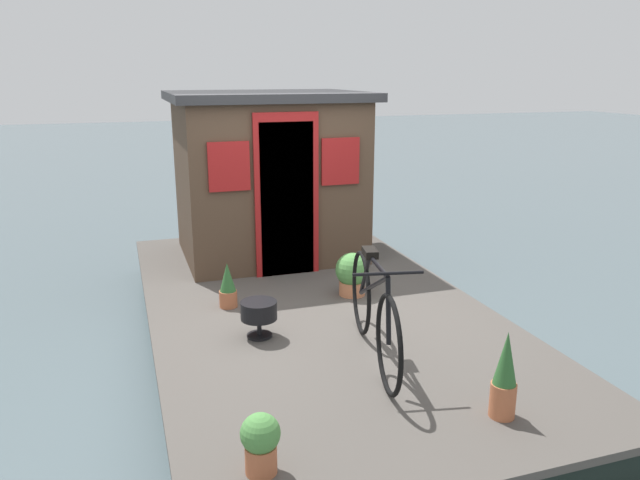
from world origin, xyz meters
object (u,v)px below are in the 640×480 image
Objects in this scene: charcoal_grill at (259,312)px; bicycle at (374,311)px; potted_plant_sage at (352,273)px; potted_plant_succulent at (505,377)px; potted_plant_mint at (261,442)px; houseboat_cabin at (268,175)px; potted_plant_fern at (228,286)px.

bicycle is at bearing -131.88° from charcoal_grill.
potted_plant_sage is 0.73× the size of potted_plant_succulent.
potted_plant_mint is 0.61× the size of potted_plant_succulent.
houseboat_cabin is 3.76× the size of potted_plant_succulent.
potted_plant_succulent is (0.07, -1.65, 0.09)m from potted_plant_mint.
bicycle reaches higher than potted_plant_mint.
potted_plant_fern is 0.73× the size of potted_plant_succulent.
potted_plant_sage is 1.38× the size of charcoal_grill.
houseboat_cabin reaches higher than potted_plant_fern.
bicycle reaches higher than potted_plant_succulent.
potted_plant_fern is 1.38× the size of charcoal_grill.
houseboat_cabin is at bearing -26.53° from potted_plant_fern.
bicycle is at bearing 165.28° from potted_plant_sage.
potted_plant_mint is at bearing 92.60° from potted_plant_succulent.
potted_plant_succulent is (-1.06, -0.48, -0.11)m from bicycle.
houseboat_cabin reaches higher than bicycle.
potted_plant_succulent reaches higher than potted_plant_mint.
charcoal_grill is at bearing 164.14° from houseboat_cabin.
charcoal_grill is at bearing 122.09° from potted_plant_sage.
potted_plant_fern is at bearing 9.57° from charcoal_grill.
houseboat_cabin is at bearing 7.66° from potted_plant_succulent.
potted_plant_sage is 1.21× the size of potted_plant_mint.
potted_plant_mint is 1.86m from charcoal_grill.
potted_plant_mint is 1.14× the size of charcoal_grill.
charcoal_grill is (-2.41, 0.69, -0.78)m from houseboat_cabin.
potted_plant_sage is at bearing 2.60° from potted_plant_succulent.
charcoal_grill is at bearing 35.52° from potted_plant_succulent.
potted_plant_sage is at bearing -93.03° from potted_plant_fern.
potted_plant_succulent reaches higher than potted_plant_sage.
potted_plant_fern is at bearing 86.97° from potted_plant_sage.
potted_plant_fern is 0.79m from charcoal_grill.
potted_plant_succulent is 1.88× the size of charcoal_grill.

